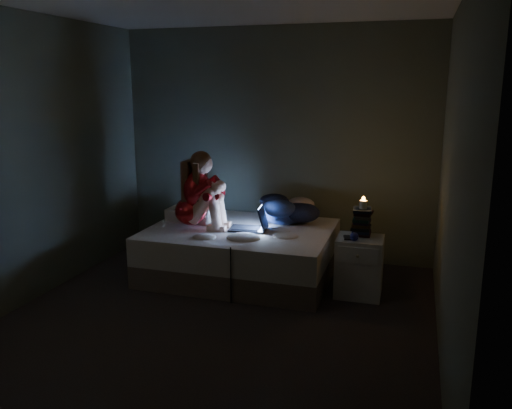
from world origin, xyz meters
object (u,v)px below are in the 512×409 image
at_px(woman, 190,189).
at_px(candle, 363,202).
at_px(nightstand, 359,267).
at_px(bed, 241,252).
at_px(laptop, 248,218).
at_px(phone, 347,238).

relative_size(woman, candle, 10.08).
bearing_deg(nightstand, candle, 88.18).
bearing_deg(bed, laptop, -27.87).
relative_size(bed, phone, 13.31).
bearing_deg(candle, woman, -179.27).
distance_m(bed, nightstand, 1.26).
bearing_deg(nightstand, phone, -156.33).
xyz_separation_m(laptop, phone, (1.04, -0.18, -0.07)).
height_order(candle, phone, candle).
relative_size(bed, laptop, 4.98).
xyz_separation_m(laptop, candle, (1.15, -0.03, 0.24)).
distance_m(bed, laptop, 0.40).
xyz_separation_m(woman, candle, (1.76, 0.02, -0.03)).
bearing_deg(phone, laptop, 159.69).
relative_size(laptop, nightstand, 0.66).
height_order(nightstand, candle, candle).
height_order(bed, woman, woman).
bearing_deg(candle, nightstand, -91.18).
height_order(laptop, phone, laptop).
xyz_separation_m(nightstand, phone, (-0.11, -0.05, 0.29)).
xyz_separation_m(woman, phone, (1.64, -0.13, -0.34)).
height_order(bed, candle, candle).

